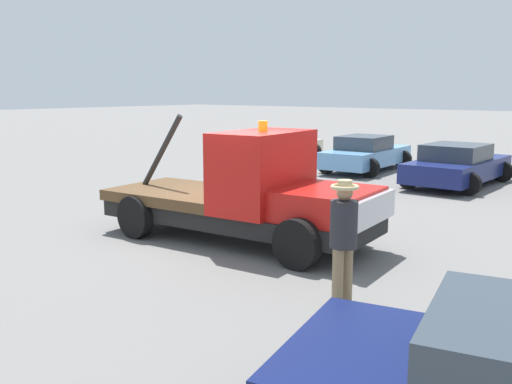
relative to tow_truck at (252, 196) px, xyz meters
name	(u,v)px	position (x,y,z in m)	size (l,w,h in m)	color
ground_plane	(237,240)	(-0.36, -0.03, -0.95)	(160.00, 160.00, 0.00)	slate
tow_truck	(252,196)	(0.00, 0.00, 0.00)	(5.95, 2.65, 2.51)	black
person_near_truck	(344,232)	(3.13, -1.78, 0.11)	(0.40, 0.40, 1.80)	#847051
parked_car_cream	(278,146)	(-7.63, 11.06, -0.30)	(2.43, 4.26, 1.34)	beige
parked_car_skyblue	(366,154)	(-3.21, 10.69, -0.30)	(2.60, 4.70, 1.34)	#669ED1
parked_car_navy	(457,165)	(0.69, 9.51, -0.30)	(2.55, 4.72, 1.34)	navy
traffic_cone	(311,208)	(-0.31, 2.60, -0.69)	(0.40, 0.40, 0.55)	black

